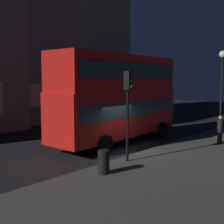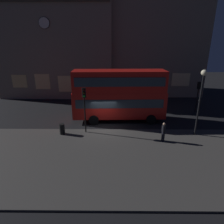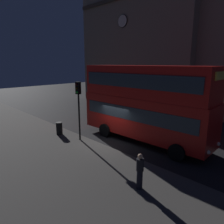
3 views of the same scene
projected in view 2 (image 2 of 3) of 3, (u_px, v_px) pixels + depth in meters
The scene contains 10 objects.
ground_plane at pixel (104, 127), 19.57m from camera, with size 80.00×80.00×0.00m, color black.
sidewalk_slab at pixel (100, 157), 14.25m from camera, with size 44.00×9.71×0.12m, color #423F3D.
building_with_clock at pixel (57, 44), 30.05m from camera, with size 16.89×7.30×15.89m.
building_plain_facade at pixel (151, 36), 31.00m from camera, with size 15.77×8.07×18.29m.
double_decker_bus at pixel (119, 93), 20.40m from camera, with size 9.85×3.11×5.41m.
traffic_light_near_kerb at pixel (84, 101), 17.22m from camera, with size 0.38×0.39×4.20m.
traffic_light_far_side at pixel (198, 90), 23.06m from camera, with size 0.37×0.39×3.73m.
street_lamp at pixel (202, 89), 16.33m from camera, with size 0.50×0.50×5.84m.
pedestrian at pixel (164, 132), 16.29m from camera, with size 0.33×0.33×1.66m.
litter_bin at pixel (62, 129), 17.68m from camera, with size 0.48×0.48×0.97m, color black.
Camera 2 is at (0.99, -17.93, 7.97)m, focal length 31.13 mm.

